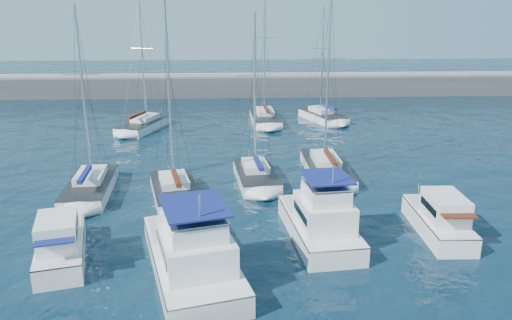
{
  "coord_description": "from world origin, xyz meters",
  "views": [
    {
      "loc": [
        -0.61,
        -27.55,
        13.23
      ],
      "look_at": [
        1.01,
        6.08,
        3.0
      ],
      "focal_mm": 35.0,
      "sensor_mm": 36.0,
      "label": 1
    }
  ],
  "objects_px": {
    "sailboat_mid_d": "(326,168)",
    "sailboat_back_a": "(144,125)",
    "motor_yacht_port_inner": "(193,255)",
    "sailboat_back_b": "(265,118)",
    "motor_yacht_stbd_inner": "(321,222)",
    "motor_yacht_stbd_outer": "(440,220)",
    "sailboat_mid_a": "(90,187)",
    "sailboat_mid_c": "(256,176)",
    "sailboat_mid_b": "(175,191)",
    "motor_yacht_port_outer": "(60,246)",
    "sailboat_back_c": "(323,116)"
  },
  "relations": [
    {
      "from": "motor_yacht_stbd_inner",
      "to": "sailboat_mid_d",
      "type": "distance_m",
      "value": 12.48
    },
    {
      "from": "motor_yacht_stbd_inner",
      "to": "sailboat_back_a",
      "type": "bearing_deg",
      "value": 111.47
    },
    {
      "from": "motor_yacht_stbd_outer",
      "to": "sailboat_mid_a",
      "type": "bearing_deg",
      "value": 162.06
    },
    {
      "from": "sailboat_mid_b",
      "to": "sailboat_back_a",
      "type": "height_order",
      "value": "sailboat_mid_b"
    },
    {
      "from": "sailboat_mid_a",
      "to": "sailboat_back_b",
      "type": "bearing_deg",
      "value": 53.78
    },
    {
      "from": "motor_yacht_port_outer",
      "to": "sailboat_mid_d",
      "type": "distance_m",
      "value": 22.23
    },
    {
      "from": "sailboat_mid_d",
      "to": "sailboat_back_a",
      "type": "height_order",
      "value": "sailboat_mid_d"
    },
    {
      "from": "motor_yacht_stbd_inner",
      "to": "sailboat_back_c",
      "type": "bearing_deg",
      "value": 73.54
    },
    {
      "from": "motor_yacht_stbd_inner",
      "to": "sailboat_mid_d",
      "type": "xyz_separation_m",
      "value": [
        2.6,
        12.19,
        -0.62
      ]
    },
    {
      "from": "motor_yacht_stbd_outer",
      "to": "sailboat_back_b",
      "type": "relative_size",
      "value": 0.43
    },
    {
      "from": "sailboat_mid_c",
      "to": "sailboat_back_a",
      "type": "relative_size",
      "value": 0.93
    },
    {
      "from": "sailboat_back_c",
      "to": "sailboat_back_a",
      "type": "bearing_deg",
      "value": 170.61
    },
    {
      "from": "motor_yacht_port_outer",
      "to": "motor_yacht_stbd_outer",
      "type": "height_order",
      "value": "same"
    },
    {
      "from": "motor_yacht_port_outer",
      "to": "sailboat_back_c",
      "type": "relative_size",
      "value": 0.5
    },
    {
      "from": "sailboat_mid_c",
      "to": "sailboat_mid_a",
      "type": "bearing_deg",
      "value": -177.11
    },
    {
      "from": "motor_yacht_port_outer",
      "to": "sailboat_back_a",
      "type": "distance_m",
      "value": 31.27
    },
    {
      "from": "sailboat_mid_d",
      "to": "sailboat_back_a",
      "type": "xyz_separation_m",
      "value": [
        -17.89,
        17.08,
        0.0
      ]
    },
    {
      "from": "sailboat_mid_a",
      "to": "sailboat_mid_c",
      "type": "height_order",
      "value": "sailboat_mid_a"
    },
    {
      "from": "sailboat_back_a",
      "to": "sailboat_mid_d",
      "type": "bearing_deg",
      "value": -25.82
    },
    {
      "from": "sailboat_mid_a",
      "to": "motor_yacht_stbd_outer",
      "type": "bearing_deg",
      "value": -24.27
    },
    {
      "from": "motor_yacht_port_inner",
      "to": "sailboat_mid_a",
      "type": "height_order",
      "value": "sailboat_mid_a"
    },
    {
      "from": "motor_yacht_stbd_inner",
      "to": "motor_yacht_port_outer",
      "type": "bearing_deg",
      "value": -178.33
    },
    {
      "from": "motor_yacht_stbd_outer",
      "to": "sailboat_back_c",
      "type": "distance_m",
      "value": 32.72
    },
    {
      "from": "sailboat_mid_d",
      "to": "sailboat_back_b",
      "type": "bearing_deg",
      "value": 100.46
    },
    {
      "from": "motor_yacht_port_outer",
      "to": "motor_yacht_stbd_inner",
      "type": "height_order",
      "value": "motor_yacht_stbd_inner"
    },
    {
      "from": "sailboat_mid_c",
      "to": "sailboat_back_b",
      "type": "height_order",
      "value": "sailboat_back_b"
    },
    {
      "from": "motor_yacht_port_inner",
      "to": "sailboat_back_b",
      "type": "distance_m",
      "value": 36.69
    },
    {
      "from": "sailboat_mid_c",
      "to": "motor_yacht_port_outer",
      "type": "bearing_deg",
      "value": -137.51
    },
    {
      "from": "motor_yacht_stbd_outer",
      "to": "sailboat_back_a",
      "type": "height_order",
      "value": "sailboat_back_a"
    },
    {
      "from": "motor_yacht_port_outer",
      "to": "sailboat_back_a",
      "type": "relative_size",
      "value": 0.48
    },
    {
      "from": "motor_yacht_port_outer",
      "to": "motor_yacht_stbd_outer",
      "type": "bearing_deg",
      "value": -8.33
    },
    {
      "from": "motor_yacht_port_inner",
      "to": "sailboat_back_c",
      "type": "relative_size",
      "value": 0.78
    },
    {
      "from": "motor_yacht_stbd_outer",
      "to": "sailboat_back_a",
      "type": "distance_m",
      "value": 36.72
    },
    {
      "from": "sailboat_mid_a",
      "to": "sailboat_mid_c",
      "type": "xyz_separation_m",
      "value": [
        12.49,
        1.89,
        0.01
      ]
    },
    {
      "from": "sailboat_back_b",
      "to": "motor_yacht_stbd_outer",
      "type": "bearing_deg",
      "value": -77.38
    },
    {
      "from": "sailboat_mid_d",
      "to": "sailboat_back_c",
      "type": "bearing_deg",
      "value": 80.49
    },
    {
      "from": "motor_yacht_port_outer",
      "to": "motor_yacht_port_inner",
      "type": "bearing_deg",
      "value": -28.47
    },
    {
      "from": "motor_yacht_stbd_inner",
      "to": "motor_yacht_stbd_outer",
      "type": "distance_m",
      "value": 7.36
    },
    {
      "from": "sailboat_mid_b",
      "to": "sailboat_back_a",
      "type": "relative_size",
      "value": 1.01
    },
    {
      "from": "sailboat_mid_d",
      "to": "sailboat_back_c",
      "type": "xyz_separation_m",
      "value": [
        3.44,
        20.87,
        0.0
      ]
    },
    {
      "from": "sailboat_back_a",
      "to": "sailboat_back_b",
      "type": "bearing_deg",
      "value": 30.28
    },
    {
      "from": "sailboat_back_a",
      "to": "sailboat_mid_a",
      "type": "bearing_deg",
      "value": -73.57
    },
    {
      "from": "sailboat_mid_a",
      "to": "sailboat_back_b",
      "type": "xyz_separation_m",
      "value": [
        14.62,
        23.72,
        0.01
      ]
    },
    {
      "from": "motor_yacht_port_inner",
      "to": "sailboat_mid_d",
      "type": "relative_size",
      "value": 0.72
    },
    {
      "from": "motor_yacht_port_outer",
      "to": "sailboat_mid_c",
      "type": "distance_m",
      "value": 16.82
    },
    {
      "from": "sailboat_mid_a",
      "to": "motor_yacht_port_outer",
      "type": "bearing_deg",
      "value": -87.69
    },
    {
      "from": "motor_yacht_stbd_outer",
      "to": "sailboat_back_c",
      "type": "bearing_deg",
      "value": 94.06
    },
    {
      "from": "motor_yacht_port_outer",
      "to": "sailboat_back_a",
      "type": "bearing_deg",
      "value": 76.94
    },
    {
      "from": "motor_yacht_port_outer",
      "to": "sailboat_mid_a",
      "type": "distance_m",
      "value": 10.73
    },
    {
      "from": "motor_yacht_port_outer",
      "to": "sailboat_mid_c",
      "type": "xyz_separation_m",
      "value": [
        11.2,
        12.54,
        -0.42
      ]
    }
  ]
}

